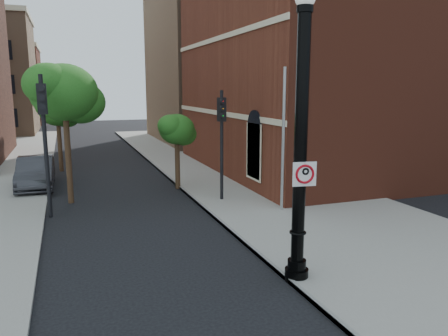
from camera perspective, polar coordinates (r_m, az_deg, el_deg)
name	(u,v)px	position (r m, az deg, el deg)	size (l,w,h in m)	color
ground	(215,298)	(10.69, -1.23, -16.67)	(120.00, 120.00, 0.00)	black
sidewalk_right	(265,187)	(21.60, 5.34, -2.49)	(8.00, 60.00, 0.12)	gray
curb_edge	(187,193)	(20.27, -4.83, -3.31)	(0.10, 60.00, 0.14)	gray
brick_wall_building	(384,65)	(29.91, 20.12, 12.47)	(22.30, 16.30, 12.50)	maroon
bg_building_tan_b	(272,65)	(43.47, 6.23, 13.17)	(22.00, 14.00, 14.00)	#966E52
lamppost	(300,154)	(10.77, 9.93, 1.84)	(0.60, 0.60, 7.13)	black
no_parking_sign	(305,174)	(10.71, 10.48, -0.76)	(0.59, 0.14, 0.60)	white
parked_car	(36,173)	(23.36, -23.37, -0.55)	(1.63, 4.66, 1.54)	#2F2F34
traffic_signal_left	(44,122)	(17.45, -22.48, 5.52)	(0.34, 0.44, 5.37)	black
traffic_signal_right	(222,128)	(18.45, -0.31, 5.29)	(0.35, 0.41, 4.78)	black
utility_pole	(283,142)	(16.98, 7.72, 3.42)	(0.11, 0.11, 5.65)	#999999
street_tree_a	(65,94)	(19.39, -20.04, 9.10)	(3.25, 2.94, 5.86)	#382616
street_tree_b	(58,111)	(27.28, -20.85, 6.92)	(2.48, 2.24, 4.47)	#382616
street_tree_c	(177,130)	(21.13, -6.14, 4.91)	(2.02, 1.83, 3.65)	#382616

